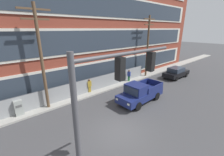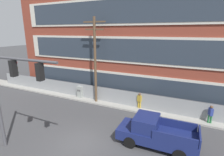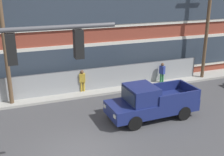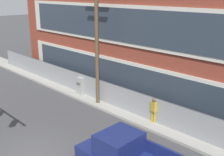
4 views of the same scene
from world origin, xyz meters
name	(u,v)px [view 4 (image 4 of 4)]	position (x,y,z in m)	size (l,w,h in m)	color
ground_plane	(33,154)	(0.00, 0.00, 0.00)	(160.00, 160.00, 0.00)	#424244
sidewalk_building_side	(127,113)	(0.00, 6.93, 0.08)	(80.00, 1.74, 0.16)	#9E9B93
chain_link_fence	(96,90)	(-3.17, 7.01, 0.88)	(29.14, 0.06, 1.73)	gray
utility_pole_near_corner	(97,37)	(-2.57, 6.60, 4.88)	(2.40, 0.26, 8.85)	brown
electrical_cabinet	(80,87)	(-4.82, 6.83, 0.73)	(0.62, 0.43, 1.46)	#939993
pedestrian_by_fence	(154,109)	(2.13, 6.95, 0.97)	(0.45, 0.33, 1.69)	#B7932D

